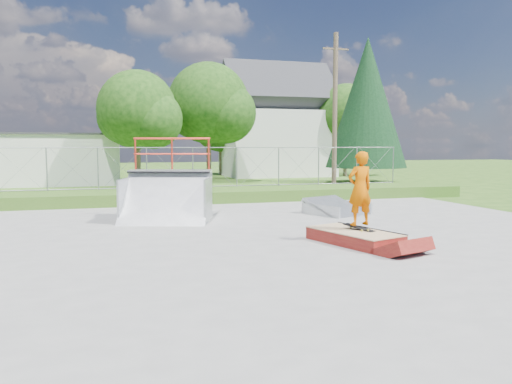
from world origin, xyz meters
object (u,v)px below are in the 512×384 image
at_px(quarter_pipe, 166,180).
at_px(flat_bank_ramp, 337,207).
at_px(grind_box, 354,238).
at_px(skater, 360,192).

distance_m(quarter_pipe, flat_bank_ramp, 5.89).
bearing_deg(grind_box, quarter_pipe, 111.57).
xyz_separation_m(grind_box, quarter_pipe, (-3.94, 4.84, 1.14)).
height_order(quarter_pipe, flat_bank_ramp, quarter_pipe).
relative_size(flat_bank_ramp, skater, 1.01).
height_order(flat_bank_ramp, skater, skater).
relative_size(quarter_pipe, flat_bank_ramp, 1.46).
bearing_deg(quarter_pipe, flat_bank_ramp, 17.43).
bearing_deg(quarter_pipe, skater, -32.37).
bearing_deg(skater, grind_box, 14.69).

